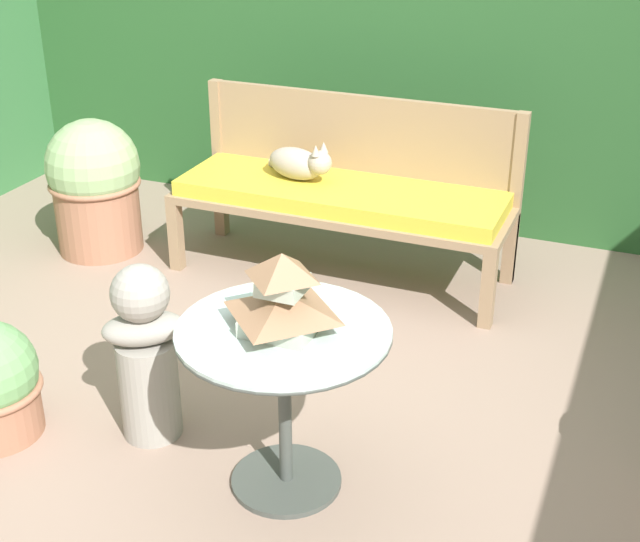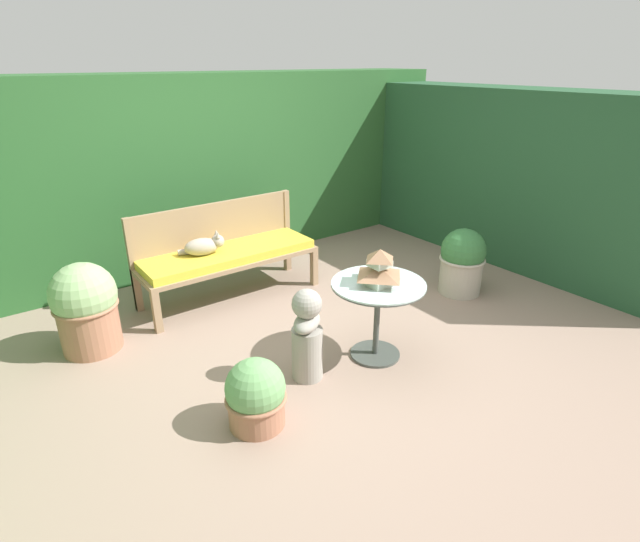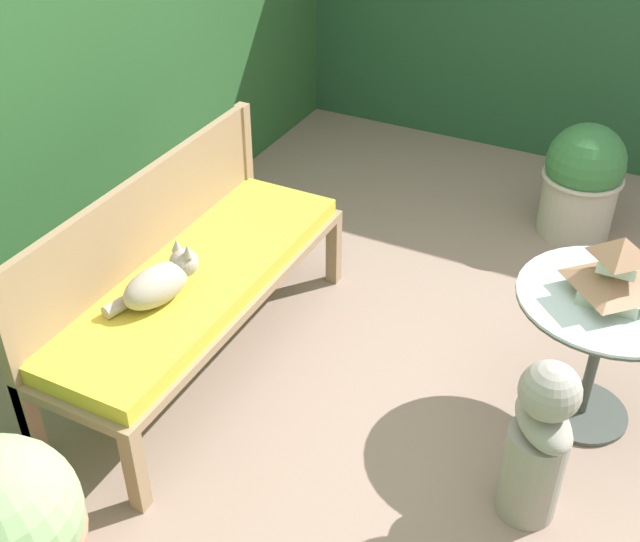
# 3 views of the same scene
# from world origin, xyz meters

# --- Properties ---
(ground) EXTENTS (30.00, 30.00, 0.00)m
(ground) POSITION_xyz_m (0.00, 0.00, 0.00)
(ground) COLOR gray
(foliage_hedge_back) EXTENTS (6.40, 0.79, 1.96)m
(foliage_hedge_back) POSITION_xyz_m (0.00, 2.37, 0.98)
(foliage_hedge_back) COLOR #285628
(foliage_hedge_back) RESTS_ON ground
(foliage_hedge_right) EXTENTS (0.70, 3.58, 1.82)m
(foliage_hedge_right) POSITION_xyz_m (2.85, 0.19, 0.91)
(foliage_hedge_right) COLOR #234C2D
(foliage_hedge_right) RESTS_ON ground
(garden_bench) EXTENTS (1.65, 0.55, 0.47)m
(garden_bench) POSITION_xyz_m (-0.17, 1.17, 0.40)
(garden_bench) COLOR #937556
(garden_bench) RESTS_ON ground
(bench_backrest) EXTENTS (1.65, 0.06, 0.86)m
(bench_backrest) POSITION_xyz_m (-0.17, 1.42, 0.62)
(bench_backrest) COLOR #937556
(bench_backrest) RESTS_ON ground
(cat) EXTENTS (0.39, 0.25, 0.21)m
(cat) POSITION_xyz_m (-0.39, 1.18, 0.56)
(cat) COLOR #A89989
(cat) RESTS_ON garden_bench
(patio_table) EXTENTS (0.69, 0.69, 0.61)m
(patio_table) POSITION_xyz_m (0.24, -0.41, 0.48)
(patio_table) COLOR #424742
(patio_table) RESTS_ON ground
(pagoda_birdhouse) EXTENTS (0.30, 0.30, 0.26)m
(pagoda_birdhouse) POSITION_xyz_m (0.24, -0.41, 0.72)
(pagoda_birdhouse) COLOR #B2BCA8
(pagoda_birdhouse) RESTS_ON patio_table
(garden_bust) EXTENTS (0.33, 0.31, 0.68)m
(garden_bust) POSITION_xyz_m (-0.34, -0.33, 0.34)
(garden_bust) COLOR gray
(garden_bust) RESTS_ON ground
(potted_plant_bench_right) EXTENTS (0.48, 0.48, 0.71)m
(potted_plant_bench_right) POSITION_xyz_m (-1.47, 0.98, 0.36)
(potted_plant_bench_right) COLOR #9E664C
(potted_plant_bench_right) RESTS_ON ground
(potted_plant_hedge_corner) EXTENTS (0.43, 0.43, 0.64)m
(potted_plant_hedge_corner) POSITION_xyz_m (1.65, -0.06, 0.32)
(potted_plant_hedge_corner) COLOR #ADA393
(potted_plant_hedge_corner) RESTS_ON ground
(potted_plant_patio_mid) EXTENTS (0.38, 0.38, 0.45)m
(potted_plant_patio_mid) POSITION_xyz_m (-0.88, -0.55, 0.21)
(potted_plant_patio_mid) COLOR #9E664C
(potted_plant_patio_mid) RESTS_ON ground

